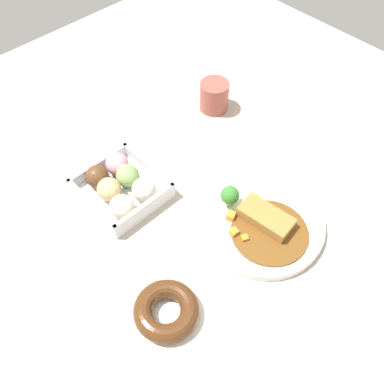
% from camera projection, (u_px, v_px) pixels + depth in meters
% --- Properties ---
extents(ground_plane, '(1.60, 1.60, 0.00)m').
position_uv_depth(ground_plane, '(198.00, 210.00, 0.91)').
color(ground_plane, '#B2A893').
extents(curry_plate, '(0.26, 0.26, 0.07)m').
position_uv_depth(curry_plate, '(260.00, 221.00, 0.88)').
color(curry_plate, white).
rests_on(curry_plate, ground_plane).
extents(donut_box, '(0.17, 0.16, 0.06)m').
position_uv_depth(donut_box, '(120.00, 186.00, 0.92)').
color(donut_box, white).
rests_on(donut_box, ground_plane).
extents(chocolate_ring_donut, '(0.14, 0.14, 0.04)m').
position_uv_depth(chocolate_ring_donut, '(166.00, 311.00, 0.76)').
color(chocolate_ring_donut, white).
rests_on(chocolate_ring_donut, ground_plane).
extents(coffee_mug, '(0.07, 0.07, 0.08)m').
position_uv_depth(coffee_mug, '(214.00, 96.00, 1.08)').
color(coffee_mug, '#9E4C42').
rests_on(coffee_mug, ground_plane).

